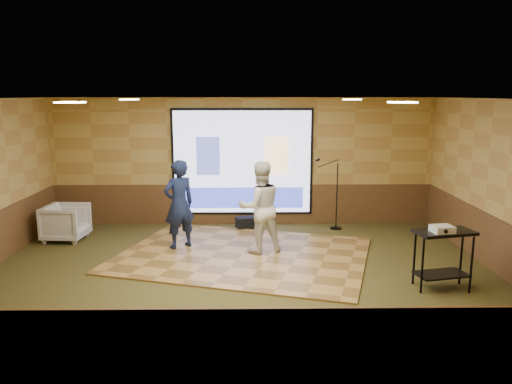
{
  "coord_description": "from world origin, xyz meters",
  "views": [
    {
      "loc": [
        0.16,
        -8.21,
        3.08
      ],
      "look_at": [
        0.28,
        0.82,
        1.3
      ],
      "focal_mm": 35.0,
      "sensor_mm": 36.0,
      "label": 1
    }
  ],
  "objects_px": {
    "player_left": "(179,204)",
    "av_table": "(443,248)",
    "banquet_chair": "(66,222)",
    "dance_floor": "(243,255)",
    "player_right": "(260,207)",
    "duffel_bag": "(246,223)",
    "projector_screen": "(242,163)",
    "mic_stand": "(334,208)",
    "projector": "(442,229)"
  },
  "relations": [
    {
      "from": "player_right",
      "to": "banquet_chair",
      "type": "distance_m",
      "value": 4.26
    },
    {
      "from": "dance_floor",
      "to": "duffel_bag",
      "type": "height_order",
      "value": "duffel_bag"
    },
    {
      "from": "player_left",
      "to": "player_right",
      "type": "height_order",
      "value": "player_right"
    },
    {
      "from": "projector_screen",
      "to": "av_table",
      "type": "bearing_deg",
      "value": -51.67
    },
    {
      "from": "projector",
      "to": "mic_stand",
      "type": "bearing_deg",
      "value": 96.17
    },
    {
      "from": "av_table",
      "to": "projector_screen",
      "type": "bearing_deg",
      "value": 128.33
    },
    {
      "from": "av_table",
      "to": "projector",
      "type": "bearing_deg",
      "value": -129.44
    },
    {
      "from": "dance_floor",
      "to": "banquet_chair",
      "type": "relative_size",
      "value": 5.45
    },
    {
      "from": "mic_stand",
      "to": "banquet_chair",
      "type": "relative_size",
      "value": 1.94
    },
    {
      "from": "mic_stand",
      "to": "duffel_bag",
      "type": "bearing_deg",
      "value": -176.57
    },
    {
      "from": "projector",
      "to": "duffel_bag",
      "type": "bearing_deg",
      "value": 119.83
    },
    {
      "from": "player_left",
      "to": "player_right",
      "type": "xyz_separation_m",
      "value": [
        1.61,
        -0.3,
        0.0
      ]
    },
    {
      "from": "player_left",
      "to": "av_table",
      "type": "xyz_separation_m",
      "value": [
        4.48,
        -2.16,
        -0.25
      ]
    },
    {
      "from": "player_right",
      "to": "banquet_chair",
      "type": "relative_size",
      "value": 2.1
    },
    {
      "from": "player_right",
      "to": "av_table",
      "type": "height_order",
      "value": "player_right"
    },
    {
      "from": "projector",
      "to": "dance_floor",
      "type": "bearing_deg",
      "value": 140.54
    },
    {
      "from": "projector",
      "to": "duffel_bag",
      "type": "distance_m",
      "value": 4.95
    },
    {
      "from": "projector",
      "to": "duffel_bag",
      "type": "xyz_separation_m",
      "value": [
        -3.08,
        3.77,
        -0.88
      ]
    },
    {
      "from": "player_right",
      "to": "av_table",
      "type": "distance_m",
      "value": 3.43
    },
    {
      "from": "dance_floor",
      "to": "player_right",
      "type": "bearing_deg",
      "value": 24.84
    },
    {
      "from": "projector_screen",
      "to": "player_left",
      "type": "distance_m",
      "value": 2.37
    },
    {
      "from": "dance_floor",
      "to": "projector",
      "type": "xyz_separation_m",
      "value": [
        3.12,
        -1.8,
        1.0
      ]
    },
    {
      "from": "player_right",
      "to": "mic_stand",
      "type": "relative_size",
      "value": 1.08
    },
    {
      "from": "av_table",
      "to": "projector",
      "type": "xyz_separation_m",
      "value": [
        -0.08,
        -0.1,
        0.34
      ]
    },
    {
      "from": "projector_screen",
      "to": "banquet_chair",
      "type": "height_order",
      "value": "projector_screen"
    },
    {
      "from": "projector_screen",
      "to": "projector",
      "type": "relative_size",
      "value": 10.37
    },
    {
      "from": "player_right",
      "to": "banquet_chair",
      "type": "bearing_deg",
      "value": -29.12
    },
    {
      "from": "player_right",
      "to": "mic_stand",
      "type": "bearing_deg",
      "value": -150.78
    },
    {
      "from": "av_table",
      "to": "banquet_chair",
      "type": "relative_size",
      "value": 1.13
    },
    {
      "from": "player_left",
      "to": "banquet_chair",
      "type": "relative_size",
      "value": 2.09
    },
    {
      "from": "player_left",
      "to": "av_table",
      "type": "relative_size",
      "value": 1.85
    },
    {
      "from": "player_left",
      "to": "projector",
      "type": "xyz_separation_m",
      "value": [
        4.4,
        -2.25,
        0.09
      ]
    },
    {
      "from": "dance_floor",
      "to": "player_right",
      "type": "relative_size",
      "value": 2.6
    },
    {
      "from": "player_left",
      "to": "duffel_bag",
      "type": "height_order",
      "value": "player_left"
    },
    {
      "from": "projector",
      "to": "banquet_chair",
      "type": "bearing_deg",
      "value": 147.75
    },
    {
      "from": "dance_floor",
      "to": "mic_stand",
      "type": "bearing_deg",
      "value": 42.82
    },
    {
      "from": "player_left",
      "to": "banquet_chair",
      "type": "bearing_deg",
      "value": -48.92
    },
    {
      "from": "dance_floor",
      "to": "projector",
      "type": "distance_m",
      "value": 3.74
    },
    {
      "from": "dance_floor",
      "to": "banquet_chair",
      "type": "xyz_separation_m",
      "value": [
        -3.79,
        1.1,
        0.37
      ]
    },
    {
      "from": "projector_screen",
      "to": "player_right",
      "type": "bearing_deg",
      "value": -80.66
    },
    {
      "from": "av_table",
      "to": "duffel_bag",
      "type": "relative_size",
      "value": 2.2
    },
    {
      "from": "duffel_bag",
      "to": "projector_screen",
      "type": "bearing_deg",
      "value": 100.4
    },
    {
      "from": "projector",
      "to": "banquet_chair",
      "type": "distance_m",
      "value": 7.52
    },
    {
      "from": "dance_floor",
      "to": "mic_stand",
      "type": "xyz_separation_m",
      "value": [
        2.08,
        1.93,
        0.48
      ]
    },
    {
      "from": "player_right",
      "to": "duffel_bag",
      "type": "xyz_separation_m",
      "value": [
        -0.29,
        1.81,
        -0.79
      ]
    },
    {
      "from": "player_left",
      "to": "av_table",
      "type": "height_order",
      "value": "player_left"
    },
    {
      "from": "projector_screen",
      "to": "mic_stand",
      "type": "height_order",
      "value": "projector_screen"
    },
    {
      "from": "player_left",
      "to": "mic_stand",
      "type": "distance_m",
      "value": 3.69
    },
    {
      "from": "projector",
      "to": "mic_stand",
      "type": "height_order",
      "value": "mic_stand"
    },
    {
      "from": "av_table",
      "to": "player_left",
      "type": "bearing_deg",
      "value": 154.27
    }
  ]
}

